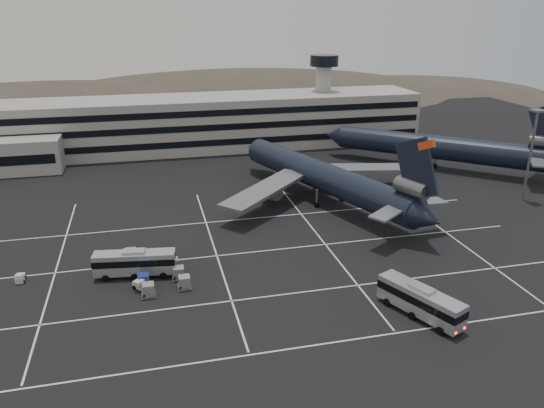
# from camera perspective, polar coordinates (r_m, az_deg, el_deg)

# --- Properties ---
(ground) EXTENTS (260.00, 260.00, 0.00)m
(ground) POSITION_cam_1_polar(r_m,az_deg,el_deg) (81.58, -1.35, -6.36)
(ground) COLOR black
(ground) RESTS_ON ground
(lane_markings) EXTENTS (90.00, 55.62, 0.01)m
(lane_markings) POSITION_cam_1_polar(r_m,az_deg,el_deg) (82.40, -0.81, -6.07)
(lane_markings) COLOR silver
(lane_markings) RESTS_ON ground
(terminal) EXTENTS (125.00, 26.00, 24.00)m
(terminal) POSITION_cam_1_polar(r_m,az_deg,el_deg) (145.91, -8.60, 8.48)
(terminal) COLOR gray
(terminal) RESTS_ON ground
(hills) EXTENTS (352.00, 180.00, 44.00)m
(hills) POSITION_cam_1_polar(r_m,az_deg,el_deg) (248.28, -5.75, 9.10)
(hills) COLOR #38332B
(hills) RESTS_ON ground
(lightpole_right) EXTENTS (2.40, 2.40, 18.28)m
(lightpole_right) POSITION_cam_1_polar(r_m,az_deg,el_deg) (115.84, 26.22, 5.93)
(lightpole_right) COLOR slate
(lightpole_right) RESTS_ON ground
(trijet_main) EXTENTS (44.59, 55.80, 18.08)m
(trijet_main) POSITION_cam_1_polar(r_m,az_deg,el_deg) (104.98, 5.76, 2.90)
(trijet_main) COLOR black
(trijet_main) RESTS_ON ground
(trijet_far) EXTENTS (46.36, 42.91, 18.08)m
(trijet_far) POSITION_cam_1_polar(r_m,az_deg,el_deg) (132.74, 17.73, 5.86)
(trijet_far) COLOR black
(trijet_far) RESTS_ON ground
(bus_near) EXTENTS (7.34, 11.96, 4.19)m
(bus_near) POSITION_cam_1_polar(r_m,az_deg,el_deg) (70.08, 15.67, -9.92)
(bus_near) COLOR #9A9DA2
(bus_near) RESTS_ON ground
(bus_far) EXTENTS (11.90, 4.32, 4.11)m
(bus_far) POSITION_cam_1_polar(r_m,az_deg,el_deg) (79.39, -14.55, -6.06)
(bus_far) COLOR #9A9DA2
(bus_far) RESTS_ON ground
(tug_a) EXTENTS (1.25, 2.05, 1.29)m
(tug_a) POSITION_cam_1_polar(r_m,az_deg,el_deg) (84.15, -25.46, -7.21)
(tug_a) COLOR #B7B7B2
(tug_a) RESTS_ON ground
(tug_b) EXTENTS (2.83, 2.73, 1.58)m
(tug_b) POSITION_cam_1_polar(r_m,az_deg,el_deg) (76.31, -13.72, -8.43)
(tug_b) COLOR #B7B7B2
(tug_b) RESTS_ON ground
(uld_cluster) EXTENTS (9.58, 14.29, 1.85)m
(uld_cluster) POSITION_cam_1_polar(r_m,az_deg,el_deg) (79.37, -12.42, -6.96)
(uld_cluster) COLOR #2D2D30
(uld_cluster) RESTS_ON ground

